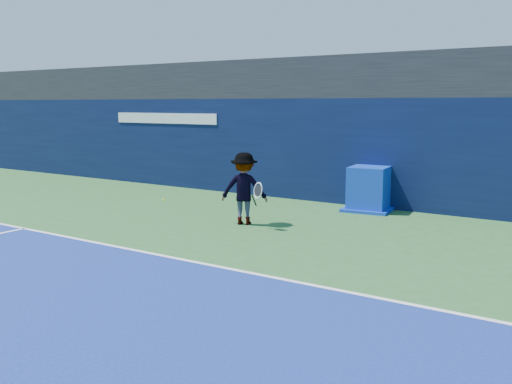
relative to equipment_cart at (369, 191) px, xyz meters
The scene contains 7 objects.
ground 9.59m from the equipment_cart, 94.25° to the right, with size 80.00×80.00×0.00m, color #2B5F2B.
baseline 6.61m from the equipment_cart, 96.19° to the right, with size 24.00×0.10×0.01m, color white.
stadium_band 3.70m from the equipment_cart, 109.97° to the left, with size 36.00×3.00×1.20m, color black.
back_wall_assembly 1.53m from the equipment_cart, 126.84° to the left, with size 36.00×1.03×3.00m.
equipment_cart is the anchor object (origin of this frame).
tennis_player 3.77m from the equipment_cart, 118.56° to the right, with size 1.38×1.04×1.71m.
tennis_ball 5.71m from the equipment_cart, 119.80° to the right, with size 0.06×0.06×0.06m.
Camera 1 is at (6.53, -4.74, 2.86)m, focal length 40.00 mm.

